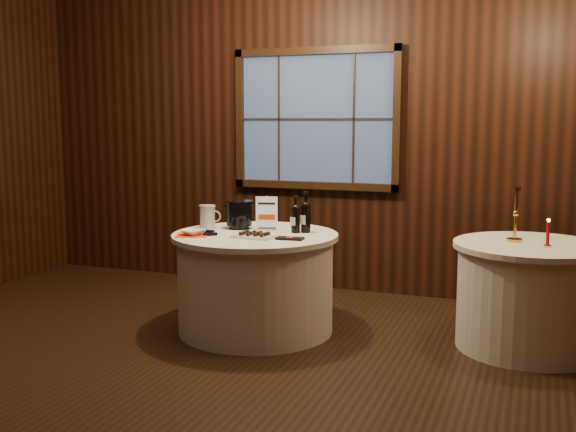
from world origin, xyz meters
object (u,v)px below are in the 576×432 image
at_px(main_table, 255,282).
at_px(side_table, 529,296).
at_px(red_candle, 548,236).
at_px(port_bottle_right, 306,215).
at_px(glass_pitcher, 208,217).
at_px(ice_bucket, 239,214).
at_px(chocolate_plate, 254,235).
at_px(grape_bunch, 209,233).
at_px(brass_candlestick, 515,222).
at_px(sign_stand, 267,218).
at_px(chocolate_box, 290,238).
at_px(cracker_bowl, 192,232).
at_px(port_bottle_left, 296,217).

relative_size(main_table, side_table, 1.19).
bearing_deg(red_candle, port_bottle_right, -179.68).
bearing_deg(glass_pitcher, port_bottle_right, -11.95).
relative_size(ice_bucket, glass_pitcher, 1.20).
distance_m(main_table, port_bottle_right, 0.65).
relative_size(chocolate_plate, grape_bunch, 1.75).
bearing_deg(brass_candlestick, sign_stand, -175.11).
bearing_deg(side_table, chocolate_plate, -166.32).
xyz_separation_m(port_bottle_right, glass_pitcher, (-0.80, -0.09, -0.04)).
xyz_separation_m(chocolate_box, grape_bunch, (-0.63, -0.06, 0.01)).
bearing_deg(side_table, cracker_bowl, -167.27).
bearing_deg(red_candle, side_table, 135.51).
distance_m(glass_pitcher, brass_candlestick, 2.36).
bearing_deg(glass_pitcher, chocolate_plate, -45.28).
relative_size(chocolate_plate, brass_candlestick, 0.80).
bearing_deg(sign_stand, chocolate_plate, -98.42).
xyz_separation_m(ice_bucket, grape_bunch, (-0.07, -0.39, -0.10)).
relative_size(port_bottle_left, red_candle, 1.46).
xyz_separation_m(main_table, side_table, (2.00, 0.30, 0.00)).
bearing_deg(main_table, port_bottle_right, 28.36).
height_order(ice_bucket, red_candle, ice_bucket).
distance_m(chocolate_box, brass_candlestick, 1.62).
bearing_deg(cracker_bowl, glass_pitcher, 97.53).
relative_size(port_bottle_right, glass_pitcher, 1.69).
xyz_separation_m(sign_stand, chocolate_plate, (0.05, -0.36, -0.08)).
distance_m(chocolate_plate, chocolate_box, 0.28).
relative_size(port_bottle_right, ice_bucket, 1.41).
distance_m(sign_stand, brass_candlestick, 1.87).
bearing_deg(cracker_bowl, grape_bunch, 11.90).
bearing_deg(ice_bucket, side_table, 3.18).
height_order(port_bottle_right, chocolate_plate, port_bottle_right).
xyz_separation_m(glass_pitcher, red_candle, (2.56, 0.10, -0.02)).
xyz_separation_m(port_bottle_left, brass_candlestick, (1.61, 0.20, 0.02)).
height_order(port_bottle_right, cracker_bowl, port_bottle_right).
relative_size(main_table, chocolate_box, 6.48).
bearing_deg(sign_stand, cracker_bowl, -151.37).
bearing_deg(brass_candlestick, grape_bunch, -165.42).
relative_size(chocolate_plate, red_candle, 1.61).
distance_m(main_table, cracker_bowl, 0.63).
height_order(main_table, red_candle, red_candle).
relative_size(side_table, brass_candlestick, 2.72).
distance_m(side_table, red_candle, 0.48).
bearing_deg(cracker_bowl, chocolate_box, 6.76).
distance_m(main_table, port_bottle_left, 0.60).
bearing_deg(side_table, port_bottle_right, -176.10).
relative_size(chocolate_plate, cracker_bowl, 1.95).
bearing_deg(red_candle, ice_bucket, -179.50).
height_order(port_bottle_left, port_bottle_right, port_bottle_right).
bearing_deg(glass_pitcher, chocolate_box, -35.80).
relative_size(main_table, port_bottle_right, 4.01).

